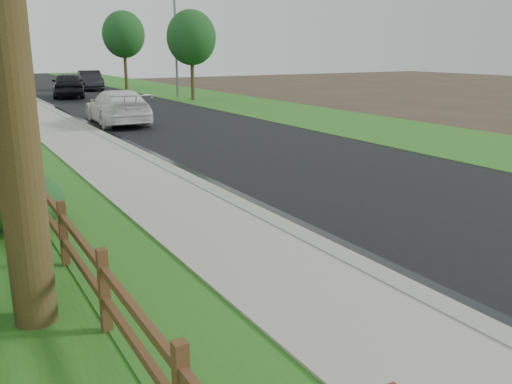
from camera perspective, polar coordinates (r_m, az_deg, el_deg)
ground at (r=6.86m, az=24.20°, el=-15.97°), size 120.00×120.00×0.00m
road at (r=39.59m, az=-16.16°, el=9.39°), size 8.00×90.00×0.02m
curb at (r=38.78m, az=-22.24°, el=8.86°), size 0.40×90.00×0.12m
wet_gutter at (r=38.83m, az=-21.72°, el=8.85°), size 0.50×90.00×0.00m
sidewalk at (r=38.62m, az=-24.16°, el=8.63°), size 2.20×90.00×0.10m
verge_far at (r=41.80m, az=-6.84°, el=10.13°), size 6.00×90.00×0.04m
ranch_fence at (r=10.14m, az=-20.93°, el=-1.90°), size 0.12×16.92×1.10m
white_suv at (r=25.83m, az=-14.36°, el=8.67°), size 2.49×5.50×1.56m
dark_car_mid at (r=41.41m, az=-19.18°, el=10.62°), size 3.02×5.51×1.78m
dark_car_far at (r=48.22m, az=-17.06°, el=11.17°), size 2.26×5.03×1.60m
streetlight at (r=39.48m, az=-8.73°, el=16.68°), size 1.93×0.53×8.39m
shrub_c at (r=11.18m, az=-23.38°, el=-0.97°), size 1.82×1.82×1.11m
tree_mid_right at (r=37.00m, az=-6.83°, el=15.83°), size 3.24×3.24×5.87m
tree_far_right at (r=48.33m, az=-13.77°, el=15.80°), size 3.51×3.51×6.47m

